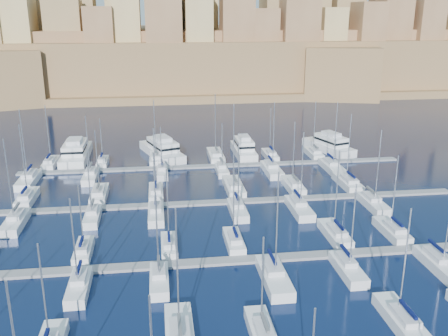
{
  "coord_description": "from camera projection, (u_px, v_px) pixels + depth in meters",
  "views": [
    {
      "loc": [
        -12.03,
        -72.56,
        32.67
      ],
      "look_at": [
        -1.48,
        6.0,
        7.85
      ],
      "focal_mm": 40.0,
      "sensor_mm": 36.0,
      "label": 1
    }
  ],
  "objects": [
    {
      "name": "ground",
      "position": [
        238.0,
        225.0,
        79.92
      ],
      "size": [
        600.0,
        600.0,
        0.0
      ],
      "primitive_type": "plane",
      "color": "black",
      "rests_on": "ground"
    },
    {
      "name": "pontoon_mid_near",
      "position": [
        252.0,
        259.0,
        68.51
      ],
      "size": [
        84.0,
        2.0,
        0.4
      ],
      "primitive_type": "cube",
      "color": "slate",
      "rests_on": "ground"
    },
    {
      "name": "pontoon_mid_far",
      "position": [
        229.0,
        202.0,
        89.32
      ],
      "size": [
        84.0,
        2.0,
        0.4
      ],
      "primitive_type": "cube",
      "color": "slate",
      "rests_on": "ground"
    },
    {
      "name": "pontoon_far",
      "position": [
        215.0,
        166.0,
        110.12
      ],
      "size": [
        84.0,
        2.0,
        0.4
      ],
      "primitive_type": "cube",
      "color": "slate",
      "rests_on": "ground"
    },
    {
      "name": "sailboat_2",
      "position": [
        180.0,
        335.0,
        51.62
      ],
      "size": [
        2.93,
        9.76,
        14.88
      ],
      "color": "white",
      "rests_on": "ground"
    },
    {
      "name": "sailboat_3",
      "position": [
        262.0,
        333.0,
        51.98
      ],
      "size": [
        2.45,
        8.18,
        11.73
      ],
      "color": "white",
      "rests_on": "ground"
    },
    {
      "name": "sailboat_4",
      "position": [
        401.0,
        319.0,
        54.28
      ],
      "size": [
        2.67,
        8.9,
        13.78
      ],
      "color": "white",
      "rests_on": "ground"
    },
    {
      "name": "sailboat_13",
      "position": [
        83.0,
        251.0,
        69.84
      ],
      "size": [
        2.27,
        7.56,
        10.53
      ],
      "color": "white",
      "rests_on": "ground"
    },
    {
      "name": "sailboat_14",
      "position": [
        169.0,
        246.0,
        71.33
      ],
      "size": [
        2.25,
        7.5,
        12.41
      ],
      "color": "white",
      "rests_on": "ground"
    },
    {
      "name": "sailboat_15",
      "position": [
        234.0,
        241.0,
        72.73
      ],
      "size": [
        2.38,
        7.93,
        11.98
      ],
      "color": "white",
      "rests_on": "ground"
    },
    {
      "name": "sailboat_16",
      "position": [
        335.0,
        234.0,
        75.2
      ],
      "size": [
        2.7,
        9.02,
        13.95
      ],
      "color": "white",
      "rests_on": "ground"
    },
    {
      "name": "sailboat_17",
      "position": [
        392.0,
        231.0,
        76.22
      ],
      "size": [
        2.63,
        8.76,
        12.85
      ],
      "color": "white",
      "rests_on": "ground"
    },
    {
      "name": "sailboat_19",
      "position": [
        79.0,
        286.0,
        60.8
      ],
      "size": [
        2.45,
        8.16,
        12.66
      ],
      "color": "white",
      "rests_on": "ground"
    },
    {
      "name": "sailboat_20",
      "position": [
        159.0,
        280.0,
        62.23
      ],
      "size": [
        2.32,
        7.73,
        12.84
      ],
      "color": "white",
      "rests_on": "ground"
    },
    {
      "name": "sailboat_21",
      "position": [
        274.0,
        276.0,
        63.01
      ],
      "size": [
        2.99,
        9.98,
        15.16
      ],
      "color": "white",
      "rests_on": "ground"
    },
    {
      "name": "sailboat_22",
      "position": [
        348.0,
        268.0,
        65.02
      ],
      "size": [
        2.52,
        8.4,
        12.89
      ],
      "color": "white",
      "rests_on": "ground"
    },
    {
      "name": "sailboat_23",
      "position": [
        440.0,
        264.0,
        66.01
      ],
      "size": [
        2.9,
        9.66,
        15.49
      ],
      "color": "white",
      "rests_on": "ground"
    },
    {
      "name": "sailboat_24",
      "position": [
        27.0,
        198.0,
        89.64
      ],
      "size": [
        2.67,
        8.91,
        14.5
      ],
      "color": "white",
      "rests_on": "ground"
    },
    {
      "name": "sailboat_25",
      "position": [
        99.0,
        194.0,
        91.4
      ],
      "size": [
        2.77,
        9.23,
        12.95
      ],
      "color": "white",
      "rests_on": "ground"
    },
    {
      "name": "sailboat_26",
      "position": [
        156.0,
        192.0,
        92.42
      ],
      "size": [
        2.58,
        8.6,
        13.11
      ],
      "color": "white",
      "rests_on": "ground"
    },
    {
      "name": "sailboat_27",
      "position": [
        234.0,
        187.0,
        95.2
      ],
      "size": [
        3.18,
        10.59,
        16.96
      ],
      "color": "white",
      "rests_on": "ground"
    },
    {
      "name": "sailboat_28",
      "position": [
        293.0,
        186.0,
        96.08
      ],
      "size": [
        2.79,
        9.31,
        13.44
      ],
      "color": "white",
      "rests_on": "ground"
    },
    {
      "name": "sailboat_29",
      "position": [
        348.0,
        182.0,
        97.84
      ],
      "size": [
        3.02,
        10.08,
        14.53
      ],
      "color": "white",
      "rests_on": "ground"
    },
    {
      "name": "sailboat_30",
      "position": [
        15.0,
        222.0,
        79.44
      ],
      "size": [
        2.79,
        9.3,
        14.81
      ],
      "color": "white",
      "rests_on": "ground"
    },
    {
      "name": "sailboat_31",
      "position": [
        92.0,
        216.0,
        81.62
      ],
      "size": [
        2.37,
        7.9,
        11.6
      ],
      "color": "white",
      "rests_on": "ground"
    },
    {
      "name": "sailboat_32",
      "position": [
        156.0,
        214.0,
        82.61
      ],
      "size": [
        2.57,
        8.57,
        11.68
      ],
      "color": "white",
      "rests_on": "ground"
    },
    {
      "name": "sailboat_33",
      "position": [
        238.0,
        210.0,
        84.34
      ],
      "size": [
        2.58,
        8.59,
        12.79
      ],
      "color": "white",
      "rests_on": "ground"
    },
    {
      "name": "sailboat_34",
      "position": [
        299.0,
        208.0,
        85.18
      ],
      "size": [
        2.9,
        9.67,
        14.42
      ],
      "color": "white",
      "rests_on": "ground"
    },
    {
      "name": "sailboat_35",
      "position": [
        373.0,
        203.0,
        87.12
      ],
      "size": [
        2.75,
        9.15,
        14.31
      ],
      "color": "white",
      "rests_on": "ground"
    },
    {
      "name": "sailboat_36",
      "position": [
        50.0,
        163.0,
        110.34
      ],
      "size": [
        2.61,
        8.7,
        13.91
      ],
      "color": "white",
      "rests_on": "ground"
    },
    {
      "name": "sailboat_37",
      "position": [
        103.0,
        162.0,
        111.21
      ],
      "size": [
        2.24,
        7.46,
        10.83
      ],
      "color": "white",
      "rests_on": "ground"
    },
    {
      "name": "sailboat_38",
      "position": [
        156.0,
        159.0,
        113.67
      ],
      "size": [
        2.86,
        9.54,
        14.34
      ],
      "color": "white",
      "rests_on": "ground"
    },
    {
      "name": "sailboat_39",
      "position": [
        216.0,
        156.0,
        115.97
      ],
      "size": [
        3.22,
        10.73,
        15.42
      ],
      "color": "white",
      "rests_on": "ground"
    },
    {
      "name": "sailboat_40",
      "position": [
        270.0,
        155.0,
        116.55
      ],
      "size": [
        2.55,
        8.49,
        12.09
      ],
      "color": "white",
      "rests_on": "ground"
    },
    {
      "name": "sailboat_41",
      "position": [
        314.0,
        153.0,
        117.97
      ],
      "size": [
        2.6,
        8.65,
        13.35
      ],
      "color": "white",
      "rests_on": "ground"
    },
    {
      "name": "sailboat_42",
      "position": [
        29.0,
        180.0,
        99.38
      ],
      "size": [
        3.11,
        10.37,
        15.45
      ],
      "color": "white",
      "rests_on": "ground"
    },
    {
      "name": "sailboat_43",
      "position": [
        91.0,
        176.0,
        101.57
      ],
      "size": [
        2.68,
        8.94,
        13.63
      ],
      "color": "white",
      "rests_on": "ground"
    },
    {
      "name": "sailboat_44",
      "position": [
        162.0,
        172.0,
        104.06
      ],
      "size": [
        2.27,
        7.56,
        10.77
      ],
      "color": "white",
      "rests_on": "ground"
    },
    {
      "name": "sailboat_45",
      "position": [
        222.0,
        170.0,
        105.6
      ],
      "size": [
        2.31,
        7.68,
        11.2
      ],
      "color": "white",
      "rests_on": "ground"
    },
    {
      "name": "sailboat_46",
      "position": [
        272.0,
        170.0,
        105.76
      ],
      "size": [
        3.06,
        10.2,
        15.59
      ],
      "color": "white",
      "rests_on": "ground"
    },
    {
      "name": "sailboat_47",
      "position": [
        332.0,
        167.0,
        107.42
      ],
      "size": [
        3.08,
        10.26,
        15.33
      ],
      "color": "white",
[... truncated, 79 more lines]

